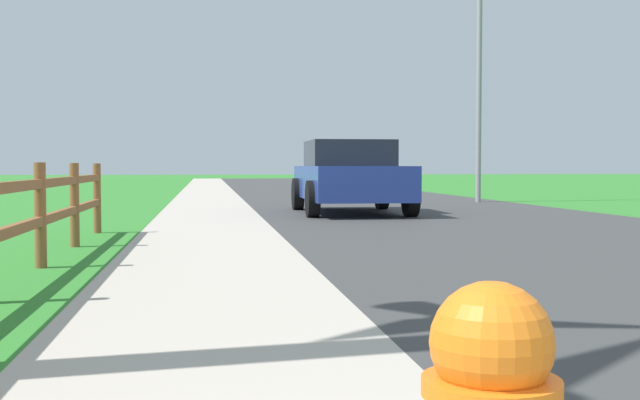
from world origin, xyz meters
TOP-DOWN VIEW (x-y plane):
  - ground_plane at (0.00, 25.00)m, footprint 120.00×120.00m
  - road_asphalt at (3.50, 27.00)m, footprint 7.00×66.00m
  - curb_concrete at (-3.00, 27.00)m, footprint 6.00×66.00m
  - grass_verge at (-4.50, 27.00)m, footprint 5.00×66.00m
  - parked_suv_blue at (1.90, 16.54)m, footprint 2.14×4.23m
  - street_lamp at (6.29, 20.87)m, footprint 1.17×0.20m

SIDE VIEW (x-z plane):
  - ground_plane at x=0.00m, z-range 0.00..0.00m
  - road_asphalt at x=3.50m, z-range 0.00..0.01m
  - curb_concrete at x=-3.00m, z-range 0.00..0.01m
  - grass_verge at x=-4.50m, z-range 0.00..0.01m
  - parked_suv_blue at x=1.90m, z-range 0.00..1.50m
  - street_lamp at x=6.29m, z-range 0.62..7.74m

